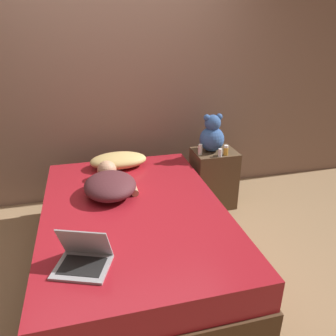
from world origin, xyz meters
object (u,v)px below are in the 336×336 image
Objects in this scene: pillow at (118,160)px; bottle_amber at (226,150)px; bottle_white at (200,150)px; bottle_clear at (220,153)px; person_lying at (110,183)px; teddy_bear at (212,135)px; laptop at (83,258)px.

pillow is 1.06m from bottle_amber.
bottle_white is 0.20m from bottle_clear.
teddy_bear reaches higher than person_lying.
pillow is 5.11× the size of bottle_white.
pillow is 1.48× the size of laptop.
bottle_clear is (-0.07, -0.02, -0.01)m from bottle_amber.
teddy_bear reaches higher than bottle_white.
person_lying is 1.75× the size of laptop.
laptop is 1.75m from bottle_white.
bottle_white is at bearing 162.45° from bottle_amber.
laptop is at bearing -105.25° from person_lying.
laptop is 4.65× the size of bottle_clear.
pillow is 1.42m from laptop.
teddy_bear is (1.08, 0.51, 0.17)m from person_lying.
laptop is 1.91m from teddy_bear.
teddy_bear is (0.95, -0.01, 0.18)m from pillow.
laptop is at bearing -131.88° from bottle_white.
teddy_bear is at bearing 98.31° from bottle_clear.
bottle_amber is (1.05, -0.16, 0.06)m from pillow.
bottle_amber is 0.08m from bottle_clear.
bottle_amber is 0.25m from bottle_white.
bottle_clear is (0.17, -0.10, -0.01)m from bottle_white.
bottle_white is at bearing -5.65° from pillow.
laptop reaches higher than bottle_clear.
bottle_white reaches higher than bottle_clear.
laptop reaches higher than bottle_white.
pillow is 5.40× the size of bottle_amber.
teddy_bear is 4.86× the size of bottle_clear.
pillow is 1.00m from bottle_clear.
bottle_amber reaches higher than pillow.
laptop is 3.46× the size of bottle_white.
person_lying is 6.06× the size of bottle_white.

